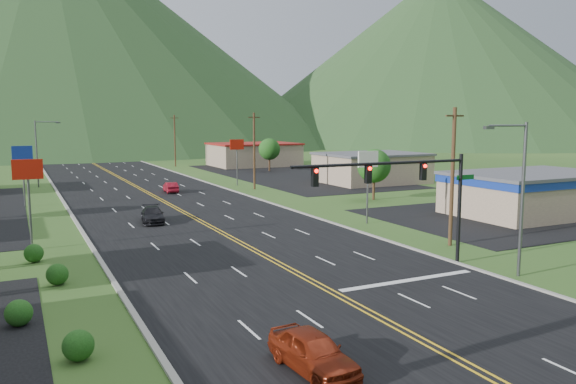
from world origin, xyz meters
name	(u,v)px	position (x,y,z in m)	size (l,w,h in m)	color
traffic_signal	(409,183)	(6.48, 14.00, 5.33)	(13.10, 0.43, 7.00)	black
streetlight_east	(519,189)	(11.18, 10.00, 5.18)	(3.28, 0.25, 9.00)	#59595E
streetlight_west	(39,149)	(-11.68, 70.00, 5.18)	(3.28, 0.25, 9.00)	#59595E
building_east_near	(532,191)	(30.00, 25.00, 2.27)	(15.40, 10.40, 4.10)	tan
building_east_mid	(372,168)	(32.00, 55.00, 2.16)	(14.40, 11.40, 4.30)	tan
building_east_far	(254,154)	(28.00, 90.00, 2.26)	(16.40, 12.40, 4.50)	tan
pole_sign_west_a	(28,179)	(-14.00, 30.00, 5.05)	(2.00, 0.18, 6.40)	#59595E
pole_sign_west_b	(23,159)	(-14.00, 52.00, 5.05)	(2.00, 0.18, 6.40)	#59595E
pole_sign_east_a	(368,167)	(13.00, 28.00, 5.05)	(2.00, 0.18, 6.40)	#59595E
pole_sign_east_b	(237,149)	(13.00, 60.00, 5.05)	(2.00, 0.18, 6.40)	#59595E
tree_east_a	(374,166)	(22.00, 40.00, 3.89)	(3.84, 3.84, 5.82)	#382314
tree_east_b	(269,149)	(26.00, 78.00, 3.89)	(3.84, 3.84, 5.82)	#382314
utility_pole_a	(452,176)	(13.50, 18.00, 5.13)	(1.60, 0.28, 10.00)	#382314
utility_pole_b	(254,150)	(13.50, 55.00, 5.13)	(1.60, 0.28, 10.00)	#382314
utility_pole_c	(175,140)	(13.50, 95.00, 5.13)	(1.60, 0.28, 10.00)	#382314
utility_pole_d	(135,135)	(13.50, 135.00, 5.13)	(1.60, 0.28, 10.00)	#382314
mountain_n	(50,29)	(0.00, 220.00, 42.50)	(220.00, 220.00, 85.00)	#1D3618
mountain_ne	(437,57)	(147.84, 176.19, 35.00)	(180.00, 180.00, 70.00)	#1D3618
car_red_near	(313,352)	(-5.43, 4.22, 0.74)	(1.74, 4.33, 1.48)	maroon
car_dark_mid	(153,215)	(-3.99, 36.65, 0.68)	(1.90, 4.67, 1.36)	black
car_red_far	(171,188)	(2.70, 56.43, 0.64)	(1.36, 3.89, 1.28)	maroon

